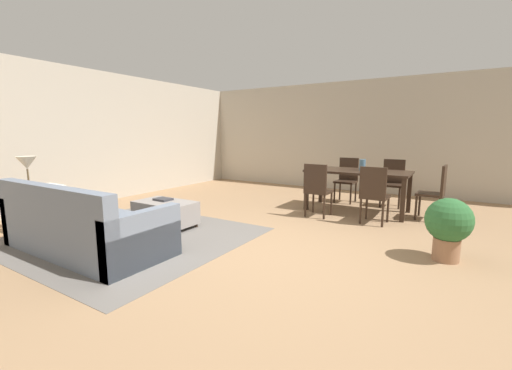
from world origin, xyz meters
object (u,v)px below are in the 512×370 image
(dining_chair_near_left, at_px, (317,187))
(book_on_ottoman, at_px, (163,199))
(table_lamp, at_px, (27,164))
(dining_chair_far_right, at_px, (393,180))
(dining_chair_far_left, at_px, (347,177))
(dining_chair_near_right, at_px, (374,192))
(potted_plant, at_px, (448,224))
(side_table, at_px, (31,201))
(dining_table, at_px, (358,175))
(ottoman_table, at_px, (166,212))
(dining_chair_head_east, at_px, (436,189))
(vase_centerpiece, at_px, (362,165))
(couch, at_px, (84,228))

(dining_chair_near_left, height_order, book_on_ottoman, dining_chair_near_left)
(table_lamp, distance_m, dining_chair_far_right, 6.23)
(dining_chair_far_left, bearing_deg, dining_chair_near_right, -60.43)
(dining_chair_near_left, xyz_separation_m, dining_chair_near_right, (0.93, 0.03, 0.00))
(dining_chair_far_right, height_order, potted_plant, dining_chair_far_right)
(side_table, height_order, dining_table, dining_table)
(table_lamp, bearing_deg, book_on_ottoman, 42.54)
(ottoman_table, xyz_separation_m, dining_chair_far_right, (2.69, 3.42, 0.29))
(side_table, bearing_deg, dining_chair_near_right, 36.31)
(table_lamp, xyz_separation_m, dining_chair_near_left, (3.20, 3.00, -0.47))
(dining_chair_head_east, height_order, potted_plant, dining_chair_head_east)
(ottoman_table, xyz_separation_m, side_table, (-1.45, -1.20, 0.23))
(ottoman_table, relative_size, book_on_ottoman, 3.55)
(dining_chair_near_right, distance_m, potted_plant, 1.53)
(ottoman_table, distance_m, dining_chair_near_left, 2.53)
(ottoman_table, xyz_separation_m, vase_centerpiece, (2.28, 2.63, 0.63))
(dining_table, height_order, dining_chair_far_left, dining_chair_far_left)
(ottoman_table, bearing_deg, dining_chair_far_right, 51.78)
(table_lamp, height_order, vase_centerpiece, table_lamp)
(dining_chair_far_left, bearing_deg, ottoman_table, -118.14)
(dining_chair_far_left, bearing_deg, dining_chair_far_right, 3.24)
(book_on_ottoman, bearing_deg, ottoman_table, -26.37)
(side_table, bearing_deg, dining_chair_far_left, 54.58)
(dining_chair_near_left, xyz_separation_m, dining_chair_head_east, (1.74, 0.82, 0.00))
(couch, height_order, book_on_ottoman, couch)
(potted_plant, bearing_deg, couch, -152.37)
(dining_chair_near_left, relative_size, dining_chair_far_left, 1.00)
(side_table, height_order, dining_chair_near_right, dining_chair_near_right)
(dining_chair_head_east, relative_size, book_on_ottoman, 3.54)
(vase_centerpiece, xyz_separation_m, book_on_ottoman, (-2.37, -2.59, -0.45))
(dining_chair_far_left, xyz_separation_m, book_on_ottoman, (-1.89, -3.33, -0.10))
(dining_table, relative_size, vase_centerpiece, 8.94)
(ottoman_table, height_order, dining_chair_head_east, dining_chair_head_east)
(side_table, distance_m, dining_chair_head_east, 6.25)
(dining_chair_near_left, bearing_deg, couch, -120.53)
(couch, bearing_deg, potted_plant, 27.63)
(dining_chair_near_right, relative_size, dining_chair_far_right, 1.00)
(ottoman_table, distance_m, dining_chair_far_left, 3.83)
(ottoman_table, distance_m, potted_plant, 3.80)
(couch, distance_m, dining_chair_far_right, 5.44)
(couch, height_order, potted_plant, couch)
(dining_chair_far_right, xyz_separation_m, vase_centerpiece, (-0.41, -0.79, 0.34))
(couch, distance_m, dining_chair_near_left, 3.56)
(ottoman_table, height_order, book_on_ottoman, book_on_ottoman)
(dining_chair_far_right, bearing_deg, dining_chair_near_left, -120.24)
(dining_chair_far_right, bearing_deg, side_table, -131.86)
(dining_chair_head_east, height_order, vase_centerpiece, vase_centerpiece)
(table_lamp, bearing_deg, vase_centerpiece, 45.78)
(dining_table, bearing_deg, vase_centerpiece, 25.70)
(dining_chair_near_right, bearing_deg, vase_centerpiece, 116.11)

